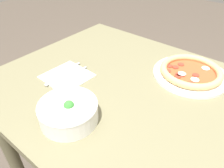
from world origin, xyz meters
name	(u,v)px	position (x,y,z in m)	size (l,w,h in m)	color
dining_table	(130,112)	(0.00, 0.00, 0.61)	(1.05, 0.82, 0.72)	#706B4C
pizza	(191,72)	(-0.13, -0.22, 0.74)	(0.29, 0.29, 0.04)	white
bowl	(68,111)	(0.06, 0.25, 0.76)	(0.18, 0.18, 0.08)	white
napkin	(67,76)	(0.25, 0.09, 0.72)	(0.17, 0.17, 0.00)	white
fork	(71,77)	(0.22, 0.09, 0.73)	(0.03, 0.18, 0.00)	silver
knife	(65,73)	(0.27, 0.09, 0.73)	(0.03, 0.19, 0.01)	silver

